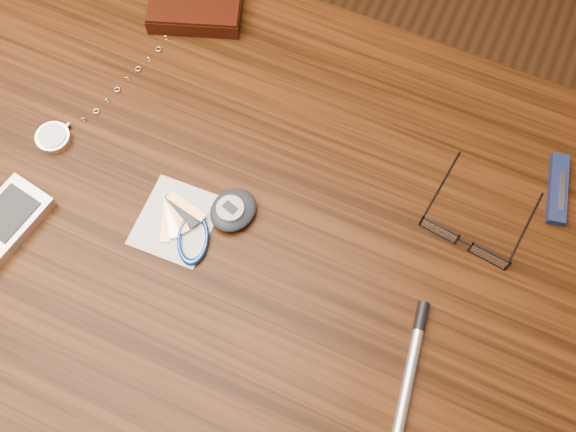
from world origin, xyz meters
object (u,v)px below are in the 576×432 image
object	(u,v)px
pocket_watch	(60,131)
pda_phone	(2,225)
eyeglasses	(466,239)
wallet_and_card	(197,0)
pedometer	(233,210)
pocket_knife	(558,189)
desk	(250,261)
notepad_keys	(185,228)
silver_pen	(413,359)

from	to	relation	value
pocket_watch	pda_phone	distance (m)	0.14
eyeglasses	pda_phone	size ratio (longest dim) A/B	1.02
wallet_and_card	pda_phone	bearing A→B (deg)	-98.42
pocket_watch	pedometer	world-z (taller)	pedometer
pocket_watch	pocket_knife	distance (m)	0.61
eyeglasses	pocket_knife	xyz separation A→B (m)	(0.08, 0.11, -0.01)
desk	notepad_keys	world-z (taller)	notepad_keys
eyeglasses	notepad_keys	bearing A→B (deg)	-158.57
pda_phone	notepad_keys	xyz separation A→B (m)	(0.19, 0.08, -0.00)
wallet_and_card	pocket_knife	size ratio (longest dim) A/B	1.95
wallet_and_card	eyeglasses	distance (m)	0.47
desk	pocket_knife	distance (m)	0.39
wallet_and_card	pedometer	size ratio (longest dim) A/B	2.59
notepad_keys	pedometer	bearing A→B (deg)	44.46
wallet_and_card	pocket_knife	distance (m)	0.52
pedometer	pocket_watch	bearing A→B (deg)	177.61
pocket_knife	pocket_watch	bearing A→B (deg)	-163.36
desk	pocket_watch	distance (m)	0.29
pda_phone	pocket_watch	bearing A→B (deg)	93.60
eyeglasses	pedometer	size ratio (longest dim) A/B	1.79
desk	pedometer	bearing A→B (deg)	145.25
notepad_keys	silver_pen	size ratio (longest dim) A/B	0.72
wallet_and_card	notepad_keys	world-z (taller)	wallet_and_card
pocket_watch	pocket_knife	size ratio (longest dim) A/B	3.39
pocket_watch	silver_pen	size ratio (longest dim) A/B	2.09
wallet_and_card	pedometer	bearing A→B (deg)	-55.08
silver_pen	eyeglasses	bearing A→B (deg)	86.58
notepad_keys	silver_pen	distance (m)	0.29
wallet_and_card	eyeglasses	world-z (taller)	wallet_and_card
pocket_watch	silver_pen	world-z (taller)	same
pda_phone	pocket_knife	distance (m)	0.65
desk	eyeglasses	size ratio (longest dim) A/B	7.99
eyeglasses	pda_phone	world-z (taller)	eyeglasses
pedometer	silver_pen	distance (m)	0.26
desk	notepad_keys	xyz separation A→B (m)	(-0.06, -0.03, 0.11)
wallet_and_card	pocket_watch	distance (m)	0.25
pocket_watch	pedometer	bearing A→B (deg)	-2.39
pocket_watch	pedometer	distance (m)	0.24
pocket_knife	pda_phone	bearing A→B (deg)	-151.67
eyeglasses	silver_pen	bearing A→B (deg)	-93.42
pedometer	desk	bearing A→B (deg)	-34.75
pda_phone	notepad_keys	distance (m)	0.21
desk	pocket_watch	world-z (taller)	pocket_watch
eyeglasses	notepad_keys	world-z (taller)	eyeglasses
silver_pen	pda_phone	bearing A→B (deg)	-174.11
desk	pedometer	world-z (taller)	pedometer
desk	notepad_keys	size ratio (longest dim) A/B	9.19
pda_phone	pocket_knife	bearing A→B (deg)	28.33
eyeglasses	pocket_knife	size ratio (longest dim) A/B	1.34
pocket_watch	notepad_keys	size ratio (longest dim) A/B	2.91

